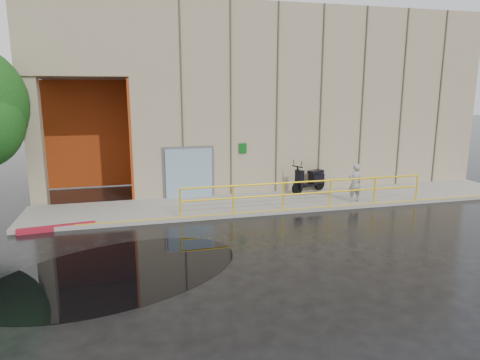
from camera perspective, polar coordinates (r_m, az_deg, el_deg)
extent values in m
plane|color=black|center=(12.32, -3.81, -9.51)|extent=(120.00, 120.00, 0.00)
cube|color=gray|center=(17.48, 6.36, -2.81)|extent=(20.00, 3.00, 0.15)
cube|color=tan|center=(23.71, 5.50, 10.66)|extent=(16.00, 10.00, 8.00)
cube|color=tan|center=(22.45, -20.21, 16.33)|extent=(4.00, 10.00, 3.00)
cube|color=tan|center=(18.13, -25.69, 4.42)|extent=(0.60, 0.60, 5.00)
cube|color=#9D310E|center=(20.96, -19.81, 5.75)|extent=(3.80, 0.15, 4.90)
cube|color=#9D310E|center=(19.13, -14.41, 5.55)|extent=(0.10, 3.50, 4.90)
cube|color=#84A1B4|center=(17.63, -6.81, 0.89)|extent=(1.90, 0.10, 2.00)
cube|color=slate|center=(17.71, -6.85, 0.94)|extent=(2.10, 0.06, 2.20)
cube|color=#0B5115|center=(17.98, 0.38, 4.26)|extent=(0.32, 0.04, 0.42)
cylinder|color=yellow|center=(16.11, 8.98, -0.22)|extent=(9.50, 0.06, 0.06)
cylinder|color=yellow|center=(16.21, 8.93, -1.77)|extent=(9.50, 0.06, 0.06)
imported|color=#99999D|center=(17.47, 15.07, -0.35)|extent=(0.56, 0.38, 1.52)
cylinder|color=black|center=(18.28, 7.65, -1.07)|extent=(0.55, 0.31, 0.55)
cylinder|color=black|center=(19.24, 10.56, -0.51)|extent=(0.55, 0.31, 0.55)
cube|color=maroon|center=(15.23, -23.22, -5.89)|extent=(2.40, 0.47, 0.18)
cube|color=black|center=(11.43, -16.00, -11.72)|extent=(7.61, 6.25, 0.01)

